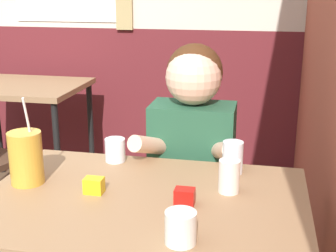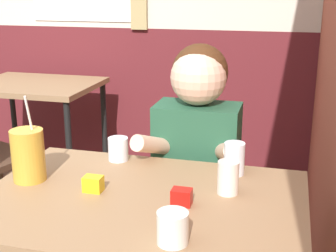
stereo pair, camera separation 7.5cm
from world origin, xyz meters
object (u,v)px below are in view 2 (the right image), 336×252
object	(u,v)px
background_table	(36,96)
cocktail_pitcher	(28,155)
person_seated	(197,174)
main_table	(141,220)

from	to	relation	value
background_table	cocktail_pitcher	xyz separation A→B (m)	(0.84, -1.48, 0.18)
cocktail_pitcher	background_table	bearing A→B (deg)	119.65
background_table	person_seated	xyz separation A→B (m)	(1.32, -0.99, -0.03)
main_table	person_seated	xyz separation A→B (m)	(0.07, 0.52, -0.05)
person_seated	cocktail_pitcher	bearing A→B (deg)	-134.44
background_table	main_table	bearing A→B (deg)	-50.57
cocktail_pitcher	main_table	bearing A→B (deg)	-5.26
background_table	cocktail_pitcher	bearing A→B (deg)	-60.35
main_table	cocktail_pitcher	size ratio (longest dim) A/B	3.41
person_seated	background_table	bearing A→B (deg)	143.07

